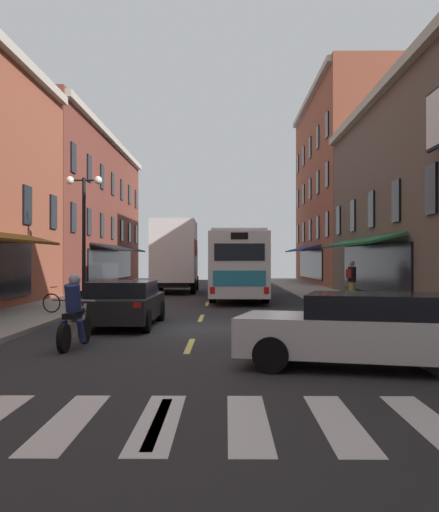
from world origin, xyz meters
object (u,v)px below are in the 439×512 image
object	(u,v)px
sedan_near	(123,303)
sedan_mid	(371,330)
transit_bus	(239,264)
pedestrian_near	(352,280)
motorcycle_rider	(74,316)
street_lamp_twin	(84,234)
bicycle_near	(66,302)
box_truck	(176,256)

from	to	relation	value
sedan_near	sedan_mid	size ratio (longest dim) A/B	0.92
transit_bus	sedan_mid	size ratio (longest dim) A/B	2.33
pedestrian_near	motorcycle_rider	bearing A→B (deg)	-87.21
sedan_mid	motorcycle_rider	distance (m)	6.52
street_lamp_twin	sedan_mid	bearing A→B (deg)	-57.24
sedan_near	bicycle_near	distance (m)	3.76
bicycle_near	box_truck	bearing A→B (deg)	80.40
box_truck	bicycle_near	world-z (taller)	box_truck
box_truck	sedan_near	bearing A→B (deg)	-90.26
sedan_mid	motorcycle_rider	bearing A→B (deg)	157.22
sedan_near	pedestrian_near	world-z (taller)	pedestrian_near
transit_bus	sedan_near	xyz separation A→B (m)	(-3.66, -12.66, -1.03)
box_truck	transit_bus	bearing A→B (deg)	-55.08
sedan_mid	bicycle_near	xyz separation A→B (m)	(-8.10, 9.74, -0.20)
bicycle_near	street_lamp_twin	xyz separation A→B (m)	(-0.07, 2.95, 2.45)
bicycle_near	street_lamp_twin	distance (m)	3.84
transit_bus	sedan_mid	world-z (taller)	transit_bus
motorcycle_rider	bicycle_near	size ratio (longest dim) A/B	1.23
sedan_mid	motorcycle_rider	world-z (taller)	motorcycle_rider
box_truck	street_lamp_twin	bearing A→B (deg)	-102.24
transit_bus	sedan_mid	xyz separation A→B (m)	(1.99, -19.56, -1.01)
box_truck	motorcycle_rider	world-z (taller)	box_truck
sedan_mid	street_lamp_twin	bearing A→B (deg)	122.76
motorcycle_rider	bicycle_near	distance (m)	7.52
transit_bus	box_truck	distance (m)	6.26
bicycle_near	pedestrian_near	world-z (taller)	pedestrian_near
transit_bus	pedestrian_near	world-z (taller)	transit_bus
pedestrian_near	transit_bus	bearing A→B (deg)	174.56
sedan_near	street_lamp_twin	bearing A→B (deg)	113.50
sedan_mid	motorcycle_rider	size ratio (longest dim) A/B	2.41
sedan_mid	bicycle_near	world-z (taller)	sedan_mid
bicycle_near	street_lamp_twin	world-z (taller)	street_lamp_twin
sedan_near	bicycle_near	world-z (taller)	sedan_near
sedan_mid	pedestrian_near	xyz separation A→B (m)	(2.75, 15.14, 0.37)
sedan_near	transit_bus	bearing A→B (deg)	73.88
sedan_near	street_lamp_twin	distance (m)	6.71
street_lamp_twin	motorcycle_rider	bearing A→B (deg)	-78.01
transit_bus	box_truck	bearing A→B (deg)	124.92
pedestrian_near	street_lamp_twin	world-z (taller)	street_lamp_twin
box_truck	street_lamp_twin	world-z (taller)	street_lamp_twin
sedan_near	pedestrian_near	distance (m)	11.77
motorcycle_rider	box_truck	bearing A→B (deg)	88.86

